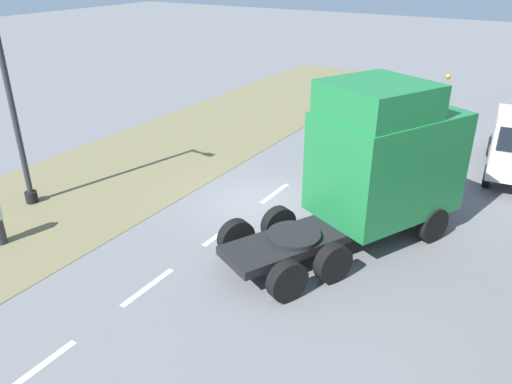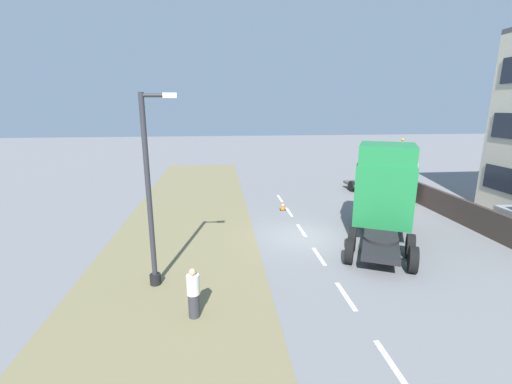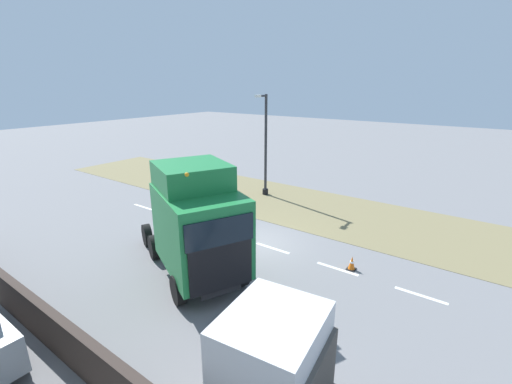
# 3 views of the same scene
# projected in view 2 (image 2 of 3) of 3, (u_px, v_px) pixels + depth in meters

# --- Properties ---
(ground_plane) EXTENTS (120.00, 120.00, 0.00)m
(ground_plane) POSITION_uv_depth(u_px,v_px,m) (306.00, 237.00, 16.94)
(ground_plane) COLOR slate
(ground_plane) RESTS_ON ground
(grass_verge) EXTENTS (7.00, 44.00, 0.01)m
(grass_verge) POSITION_uv_depth(u_px,v_px,m) (183.00, 241.00, 16.32)
(grass_verge) COLOR olive
(grass_verge) RESTS_ON ground
(lane_markings) EXTENTS (0.16, 17.80, 0.00)m
(lane_markings) POSITION_uv_depth(u_px,v_px,m) (309.00, 242.00, 16.27)
(lane_markings) COLOR white
(lane_markings) RESTS_ON ground
(boundary_wall) EXTENTS (0.25, 24.00, 1.35)m
(boundary_wall) POSITION_uv_depth(u_px,v_px,m) (476.00, 217.00, 17.72)
(boundary_wall) COLOR #382D28
(boundary_wall) RESTS_ON ground
(lorry_cab) EXTENTS (5.30, 7.24, 4.70)m
(lorry_cab) POSITION_uv_depth(u_px,v_px,m) (384.00, 190.00, 16.77)
(lorry_cab) COLOR black
(lorry_cab) RESTS_ON ground
(flatbed_truck) EXTENTS (2.87, 5.81, 2.79)m
(flatbed_truck) POSITION_uv_depth(u_px,v_px,m) (388.00, 180.00, 23.10)
(flatbed_truck) COLOR silver
(flatbed_truck) RESTS_ON ground
(lamp_post) EXTENTS (1.32, 0.39, 6.71)m
(lamp_post) POSITION_uv_depth(u_px,v_px,m) (151.00, 204.00, 11.68)
(lamp_post) COLOR black
(lamp_post) RESTS_ON ground
(pedestrian) EXTENTS (0.39, 0.39, 1.62)m
(pedestrian) POSITION_uv_depth(u_px,v_px,m) (193.00, 294.00, 10.30)
(pedestrian) COLOR #333338
(pedestrian) RESTS_ON ground
(traffic_cone_lead) EXTENTS (0.36, 0.36, 0.58)m
(traffic_cone_lead) POSITION_uv_depth(u_px,v_px,m) (283.00, 205.00, 21.26)
(traffic_cone_lead) COLOR black
(traffic_cone_lead) RESTS_ON ground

